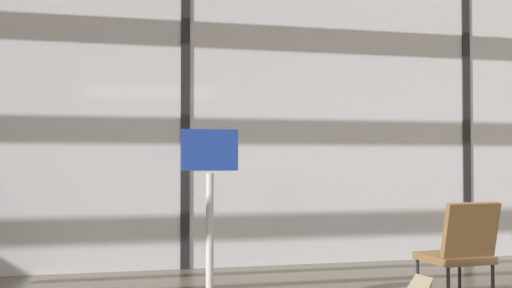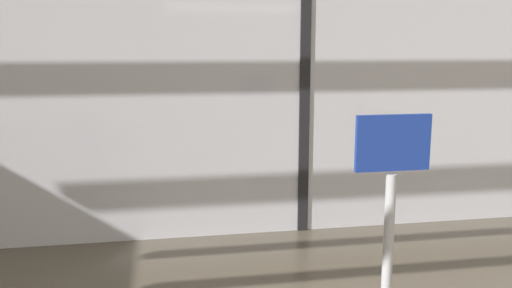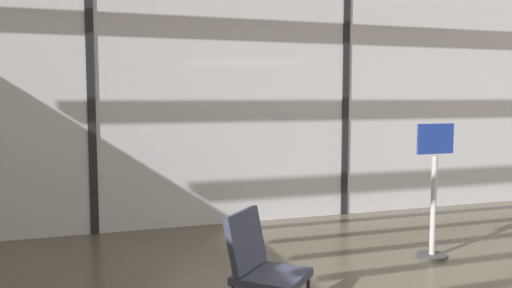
{
  "view_description": "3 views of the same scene",
  "coord_description": "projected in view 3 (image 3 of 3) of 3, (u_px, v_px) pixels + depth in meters",
  "views": [
    {
      "loc": [
        -0.85,
        -1.73,
        1.2
      ],
      "look_at": [
        0.19,
        2.59,
        1.32
      ],
      "focal_mm": 43.66,
      "sensor_mm": 36.0,
      "label": 1
    },
    {
      "loc": [
        -1.34,
        0.31,
        1.81
      ],
      "look_at": [
        -0.57,
        4.58,
        1.0
      ],
      "focal_mm": 36.85,
      "sensor_mm": 36.0,
      "label": 2
    },
    {
      "loc": [
        -3.61,
        -1.6,
        1.73
      ],
      "look_at": [
        -0.37,
        8.14,
        0.79
      ],
      "focal_mm": 36.66,
      "sensor_mm": 36.0,
      "label": 3
    }
  ],
  "objects": [
    {
      "name": "parked_airplane",
      "position": [
        297.0,
        78.0,
        13.35
      ],
      "size": [
        11.94,
        4.4,
        4.4
      ],
      "color": "silver",
      "rests_on": "ground"
    },
    {
      "name": "window_mullion_1",
      "position": [
        344.0,
        92.0,
        7.56
      ],
      "size": [
        0.1,
        0.12,
        3.58
      ],
      "primitive_type": "cube",
      "color": "black",
      "rests_on": "ground"
    },
    {
      "name": "info_sign",
      "position": [
        434.0,
        195.0,
        5.57
      ],
      "size": [
        0.44,
        0.32,
        1.44
      ],
      "color": "#333333",
      "rests_on": "ground"
    },
    {
      "name": "glass_curtain_wall",
      "position": [
        344.0,
        92.0,
        7.56
      ],
      "size": [
        14.0,
        0.08,
        3.58
      ],
      "primitive_type": "cube",
      "color": "silver",
      "rests_on": "ground"
    },
    {
      "name": "window_mullion_0",
      "position": [
        91.0,
        91.0,
        6.45
      ],
      "size": [
        0.1,
        0.12,
        3.58
      ],
      "primitive_type": "cube",
      "color": "black",
      "rests_on": "ground"
    },
    {
      "name": "lounge_chair_3",
      "position": [
        261.0,
        263.0,
        3.89
      ],
      "size": [
        0.71,
        0.71,
        0.87
      ],
      "rotation": [
        0.0,
        0.0,
        0.8
      ],
      "color": "#33384C",
      "rests_on": "ground"
    }
  ]
}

